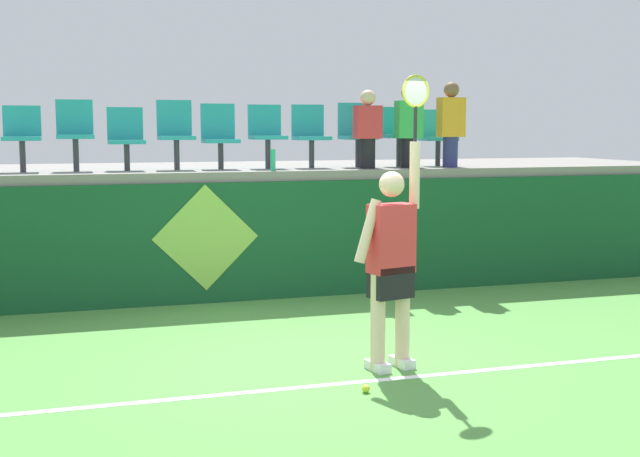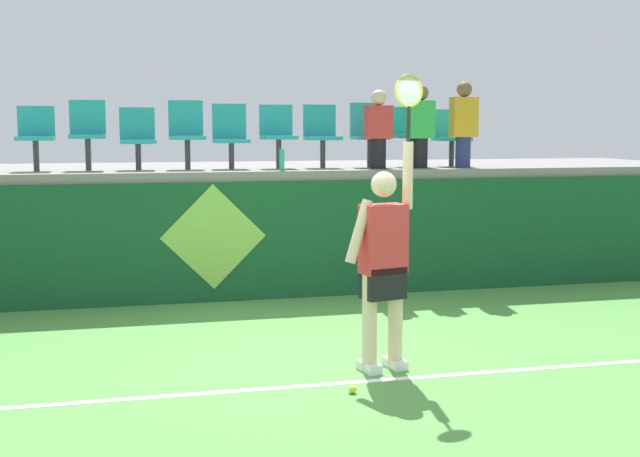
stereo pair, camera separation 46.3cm
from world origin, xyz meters
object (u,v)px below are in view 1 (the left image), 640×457
object	(u,v)px
stadium_chair_1	(75,131)
stadium_chair_4	(219,134)
tennis_player	(391,259)
stadium_chair_5	(267,132)
tennis_ball	(366,389)
stadium_chair_0	(22,134)
stadium_chair_3	(175,131)
stadium_chair_8	(397,132)
stadium_chair_7	(356,131)
spectator_1	(409,125)
spectator_2	(368,128)
stadium_chair_9	(436,134)
stadium_chair_2	(126,136)
spectator_0	(451,123)
water_bottle	(273,160)
stadium_chair_6	(310,133)

from	to	relation	value
stadium_chair_1	stadium_chair_4	world-z (taller)	stadium_chair_1
tennis_player	stadium_chair_5	size ratio (longest dim) A/B	3.08
stadium_chair_1	tennis_ball	bearing A→B (deg)	-65.06
stadium_chair_0	stadium_chair_1	bearing A→B (deg)	0.58
stadium_chair_3	stadium_chair_8	bearing A→B (deg)	-0.17
tennis_ball	stadium_chair_7	xyz separation A→B (m)	(1.50, 4.58, 2.01)
stadium_chair_8	spectator_1	distance (m)	0.41
stadium_chair_7	spectator_2	xyz separation A→B (m)	(0.00, -0.45, 0.05)
stadium_chair_5	stadium_chair_9	distance (m)	2.41
stadium_chair_2	stadium_chair_8	distance (m)	3.62
spectator_0	stadium_chair_8	bearing A→B (deg)	141.54
spectator_1	water_bottle	bearing A→B (deg)	-174.00
stadium_chair_1	spectator_2	size ratio (longest dim) A/B	0.86
tennis_ball	stadium_chair_4	world-z (taller)	stadium_chair_4
stadium_chair_8	spectator_1	bearing A→B (deg)	-90.00
stadium_chair_3	stadium_chair_7	xyz separation A→B (m)	(2.41, -0.00, -0.01)
stadium_chair_8	stadium_chair_7	bearing A→B (deg)	179.23
stadium_chair_6	stadium_chair_3	bearing A→B (deg)	179.90
stadium_chair_3	spectator_0	size ratio (longest dim) A/B	0.78
water_bottle	stadium_chair_5	size ratio (longest dim) A/B	0.32
stadium_chair_0	stadium_chair_3	distance (m)	1.83
tennis_ball	stadium_chair_2	bearing A→B (deg)	108.42
tennis_ball	stadium_chair_0	size ratio (longest dim) A/B	0.08
stadium_chair_3	spectator_2	world-z (taller)	spectator_2
tennis_player	stadium_chair_9	size ratio (longest dim) A/B	3.28
water_bottle	tennis_ball	bearing A→B (deg)	-92.96
stadium_chair_2	spectator_0	distance (m)	4.23
stadium_chair_3	spectator_1	xyz separation A→B (m)	(3.00, -0.41, 0.08)
spectator_2	spectator_0	bearing A→B (deg)	-0.72
stadium_chair_1	stadium_chair_6	size ratio (longest dim) A/B	1.05
stadium_chair_2	water_bottle	bearing A→B (deg)	-19.25
stadium_chair_4	stadium_chair_1	bearing A→B (deg)	-179.87
stadium_chair_5	water_bottle	bearing A→B (deg)	-95.76
stadium_chair_5	stadium_chair_7	xyz separation A→B (m)	(1.24, 0.00, 0.01)
stadium_chair_7	spectator_2	world-z (taller)	spectator_2
tennis_ball	spectator_0	distance (m)	5.34
water_bottle	stadium_chair_0	bearing A→B (deg)	168.51
water_bottle	stadium_chair_5	world-z (taller)	stadium_chair_5
stadium_chair_2	spectator_0	size ratio (longest dim) A/B	0.69
stadium_chair_3	stadium_chair_5	xyz separation A→B (m)	(1.18, -0.01, -0.02)
stadium_chair_0	stadium_chair_9	distance (m)	5.41
stadium_chair_2	tennis_player	bearing A→B (deg)	-63.95
tennis_ball	stadium_chair_2	size ratio (longest dim) A/B	0.08
stadium_chair_8	spectator_0	world-z (taller)	spectator_0
water_bottle	stadium_chair_4	bearing A→B (deg)	132.49
stadium_chair_6	spectator_1	world-z (taller)	spectator_1
stadium_chair_6	stadium_chair_9	xyz separation A→B (m)	(1.82, -0.00, -0.03)
stadium_chair_7	spectator_0	xyz separation A→B (m)	(1.17, -0.47, 0.12)
water_bottle	stadium_chair_0	distance (m)	3.02
water_bottle	tennis_player	bearing A→B (deg)	-86.14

